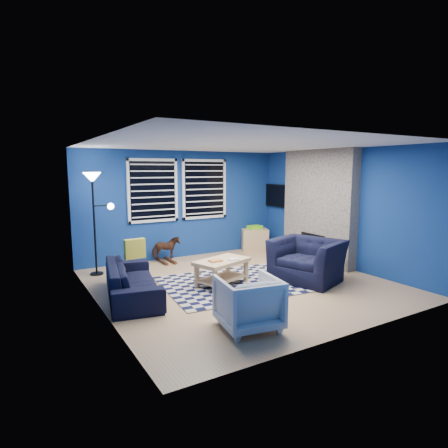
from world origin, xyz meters
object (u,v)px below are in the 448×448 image
Objects in this scene: armchair_big at (307,260)px; sofa at (132,280)px; coffee_table at (222,267)px; tv at (279,196)px; floor_lamp at (94,191)px; armchair_bent at (248,303)px; cabinet at (255,239)px; rocking_horse at (166,248)px.

sofa is at bearing -124.06° from armchair_big.
armchair_big reaches higher than coffee_table.
floor_lamp is at bearing -179.38° from tv.
tv is 1.30× the size of armchair_bent.
floor_lamp is (-0.19, 1.67, 1.37)m from sofa.
cabinet is at bearing 4.27° from floor_lamp.
coffee_table is at bearing -46.55° from floor_lamp.
armchair_big is 2.46m from armchair_bent.
armchair_bent is (-3.44, -3.68, -1.05)m from tv.
armchair_big is 4.28m from floor_lamp.
cabinet is at bearing 43.97° from coffee_table.
coffee_table is (1.58, -0.20, 0.06)m from sofa.
armchair_bent is at bearing -80.99° from armchair_big.
tv is 1.66× the size of rocking_horse.
rocking_horse reaches higher than sofa.
rocking_horse is 2.48m from cabinet.
armchair_big is 1.08× the size of coffee_table.
cabinet reaches higher than rocking_horse.
floor_lamp reaches higher than armchair_bent.
floor_lamp reaches higher than cabinet.
cabinet is (2.25, 2.17, -0.06)m from coffee_table.
cabinet is (2.48, 0.07, -0.04)m from rocking_horse.
rocking_horse is (1.34, 1.90, 0.04)m from sofa.
armchair_bent is 4.88m from cabinet.
armchair_big is 3.18m from rocking_horse.
coffee_table is 1.43× the size of cabinet.
armchair_big is at bearing -20.35° from coffee_table.
armchair_bent is (0.94, -1.96, 0.07)m from sofa.
armchair_big is 2.83m from cabinet.
cabinet is (-0.56, 0.25, -1.12)m from tv.
sofa is 3.18m from armchair_big.
rocking_horse is (-1.75, 2.66, -0.06)m from armchair_big.
rocking_horse is (-3.04, 0.18, -1.08)m from tv.
coffee_table is 0.55× the size of floor_lamp.
tv is 4.58m from floor_lamp.
tv is at bearing -57.28° from sofa.
rocking_horse is 0.30× the size of floor_lamp.
tv is 3.56m from coffee_table.
armchair_big reaches higher than rocking_horse.
floor_lamp is at bearing -63.14° from armchair_bent.
tv is 2.97m from armchair_big.
tv is at bearing 132.29° from armchair_big.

